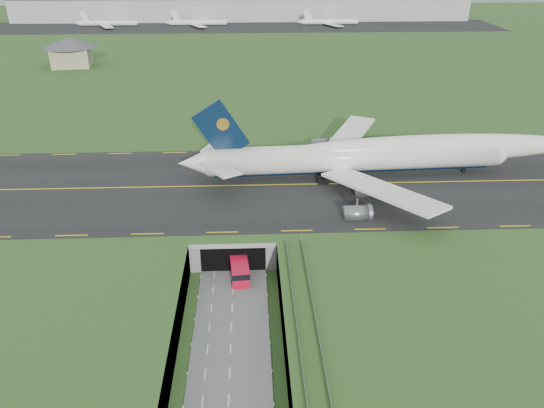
{
  "coord_description": "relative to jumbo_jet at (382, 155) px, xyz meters",
  "views": [
    {
      "loc": [
        3.58,
        -74.73,
        55.58
      ],
      "look_at": [
        7.67,
        20.0,
        7.89
      ],
      "focal_mm": 35.0,
      "sensor_mm": 36.0,
      "label": 1
    }
  ],
  "objects": [
    {
      "name": "cargo_terminal",
      "position": [
        -33.77,
        262.48,
        2.61
      ],
      "size": [
        320.0,
        67.0,
        15.6
      ],
      "color": "#B2B2B2",
      "rests_on": "ground"
    },
    {
      "name": "jumbo_jet",
      "position": [
        0.0,
        0.0,
        0.0
      ],
      "size": [
        92.94,
        60.02,
        19.88
      ],
      "rotation": [
        0.0,
        0.0,
        0.05
      ],
      "color": "white",
      "rests_on": "ground"
    },
    {
      "name": "service_building",
      "position": [
        -105.95,
        123.2,
        1.9
      ],
      "size": [
        25.26,
        25.26,
        12.23
      ],
      "rotation": [
        0.0,
        0.0,
        0.14
      ],
      "color": "tan",
      "rests_on": "ground"
    },
    {
      "name": "distant_hills",
      "position": [
        30.79,
        393.06,
        -15.34
      ],
      "size": [
        700.0,
        91.0,
        60.0
      ],
      "color": "slate",
      "rests_on": "ground"
    },
    {
      "name": "shuttle_tram",
      "position": [
        -32.47,
        -30.6,
        -9.45
      ],
      "size": [
        3.97,
        8.8,
        3.46
      ],
      "rotation": [
        0.0,
        0.0,
        0.09
      ],
      "color": "red",
      "rests_on": "ground"
    },
    {
      "name": "ground",
      "position": [
        -33.59,
        -36.94,
        -11.34
      ],
      "size": [
        900.0,
        900.0,
        0.0
      ],
      "primitive_type": "plane",
      "color": "#315220",
      "rests_on": "ground"
    },
    {
      "name": "trench_road",
      "position": [
        -33.59,
        -44.44,
        -11.24
      ],
      "size": [
        12.0,
        75.0,
        0.2
      ],
      "primitive_type": "cube",
      "color": "slate",
      "rests_on": "ground"
    },
    {
      "name": "tunnel_portal",
      "position": [
        -33.59,
        -20.22,
        -8.01
      ],
      "size": [
        17.0,
        22.3,
        6.0
      ],
      "color": "gray",
      "rests_on": "ground"
    },
    {
      "name": "airfield_deck",
      "position": [
        -33.59,
        -36.94,
        -8.34
      ],
      "size": [
        800.0,
        800.0,
        6.0
      ],
      "primitive_type": "cube",
      "color": "gray",
      "rests_on": "ground"
    },
    {
      "name": "guideway",
      "position": [
        -22.59,
        -56.05,
        -6.02
      ],
      "size": [
        3.0,
        53.0,
        7.05
      ],
      "color": "#A8A8A3",
      "rests_on": "ground"
    },
    {
      "name": "taxiway",
      "position": [
        -33.59,
        -3.94,
        -5.25
      ],
      "size": [
        800.0,
        44.0,
        0.18
      ],
      "primitive_type": "cube",
      "color": "black",
      "rests_on": "airfield_deck"
    }
  ]
}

